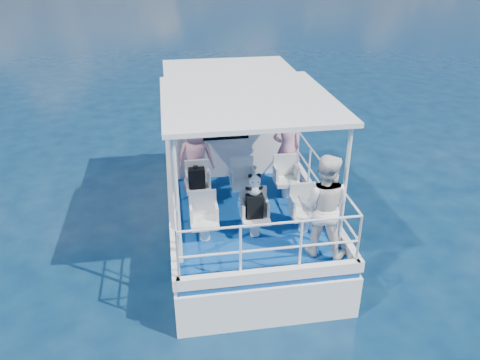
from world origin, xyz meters
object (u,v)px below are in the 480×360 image
object	(u,v)px
passenger_stbd_aft	(323,206)
panda	(254,184)
backpack_center	(255,206)
passenger_port_fwd	(196,158)

from	to	relation	value
passenger_stbd_aft	panda	world-z (taller)	passenger_stbd_aft
backpack_center	passenger_stbd_aft	bearing A→B (deg)	-33.94
passenger_port_fwd	passenger_stbd_aft	world-z (taller)	passenger_stbd_aft
passenger_port_fwd	passenger_stbd_aft	distance (m)	3.15
passenger_port_fwd	panda	xyz separation A→B (m)	(0.87, -1.83, 0.26)
passenger_stbd_aft	panda	bearing A→B (deg)	-8.87
backpack_center	passenger_port_fwd	bearing A→B (deg)	115.20
passenger_port_fwd	passenger_stbd_aft	bearing A→B (deg)	138.89
backpack_center	panda	distance (m)	0.42
passenger_stbd_aft	backpack_center	distance (m)	1.24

